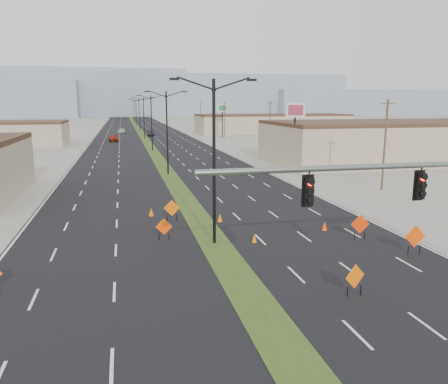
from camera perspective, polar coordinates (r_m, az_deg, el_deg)
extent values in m
plane|color=gray|center=(16.90, 7.59, -19.16)|extent=(600.00, 600.00, 0.00)
cube|color=black|center=(114.00, -10.43, 7.00)|extent=(25.00, 400.00, 0.02)
cube|color=#2B4117|center=(114.00, -10.43, 7.00)|extent=(2.00, 400.00, 0.04)
cube|color=tan|center=(70.76, 20.87, 6.03)|extent=(36.00, 18.00, 5.50)
cube|color=tan|center=(131.06, 6.33, 8.78)|extent=(44.00, 16.00, 5.00)
cube|color=#8596A6|center=(316.85, -4.95, 12.45)|extent=(220.00, 50.00, 28.00)
cube|color=#8596A6|center=(355.64, 18.70, 10.99)|extent=(160.00, 50.00, 18.00)
cube|color=#8596A6|center=(334.55, -17.70, 12.25)|extent=(140.00, 50.00, 32.00)
cylinder|color=slate|center=(18.93, 20.84, 3.19)|extent=(16.00, 0.24, 0.24)
cube|color=black|center=(17.39, 10.99, 0.11)|extent=(0.50, 0.28, 1.30)
sphere|color=#FF0C05|center=(17.18, 11.25, 1.15)|extent=(0.22, 0.22, 0.22)
cube|color=black|center=(19.94, 24.24, 0.74)|extent=(0.50, 0.28, 1.30)
sphere|color=#FF0C05|center=(19.75, 24.60, 1.66)|extent=(0.22, 0.22, 0.22)
cylinder|color=black|center=(26.34, -1.31, 3.67)|extent=(0.20, 0.20, 10.00)
cube|color=black|center=(25.76, -6.54, 14.46)|extent=(0.55, 0.24, 0.14)
cube|color=black|center=(26.69, 3.64, 14.40)|extent=(0.55, 0.24, 0.14)
cylinder|color=black|center=(53.93, -7.44, 7.60)|extent=(0.20, 0.20, 10.00)
cube|color=black|center=(53.65, -10.09, 12.79)|extent=(0.55, 0.24, 0.14)
cube|color=black|center=(54.11, -5.10, 12.91)|extent=(0.55, 0.24, 0.14)
cylinder|color=black|center=(81.80, -9.43, 8.84)|extent=(0.20, 0.20, 10.00)
cube|color=black|center=(81.62, -11.20, 12.25)|extent=(0.55, 0.24, 0.14)
cube|color=black|center=(81.92, -7.91, 12.36)|extent=(0.55, 0.24, 0.14)
cylinder|color=black|center=(109.74, -10.42, 9.45)|extent=(0.20, 0.20, 10.00)
cube|color=black|center=(109.60, -11.74, 11.99)|extent=(0.55, 0.24, 0.14)
cube|color=black|center=(109.82, -9.29, 12.08)|extent=(0.55, 0.24, 0.14)
cylinder|color=black|center=(137.70, -11.00, 9.81)|extent=(0.20, 0.20, 10.00)
cube|color=black|center=(137.59, -12.06, 11.83)|extent=(0.55, 0.24, 0.14)
cube|color=black|center=(137.77, -10.11, 11.91)|extent=(0.55, 0.24, 0.14)
cylinder|color=black|center=(165.68, -11.39, 10.05)|extent=(0.20, 0.20, 10.00)
cube|color=black|center=(165.58, -12.27, 11.73)|extent=(0.55, 0.24, 0.14)
cube|color=black|center=(165.73, -10.65, 11.79)|extent=(0.55, 0.24, 0.14)
cylinder|color=black|center=(193.66, -11.67, 10.22)|extent=(0.20, 0.20, 10.00)
cube|color=black|center=(193.58, -12.42, 11.65)|extent=(0.55, 0.24, 0.14)
cube|color=black|center=(193.71, -11.04, 11.71)|extent=(0.55, 0.24, 0.14)
cylinder|color=#4C3823|center=(46.30, 20.25, 5.73)|extent=(0.20, 0.20, 9.00)
cube|color=#4C3823|center=(46.12, 20.61, 10.80)|extent=(1.60, 0.10, 0.10)
cylinder|color=#4C3823|center=(77.89, 5.99, 8.44)|extent=(0.20, 0.20, 9.00)
cube|color=#4C3823|center=(77.78, 6.05, 11.46)|extent=(1.60, 0.10, 0.10)
cylinder|color=#4C3823|center=(111.54, 0.07, 9.41)|extent=(0.20, 0.20, 9.00)
cube|color=#4C3823|center=(111.46, 0.07, 11.52)|extent=(1.60, 0.10, 0.10)
cylinder|color=#4C3823|center=(145.82, -3.10, 9.89)|extent=(0.20, 0.20, 9.00)
cube|color=#4C3823|center=(145.77, -3.12, 11.50)|extent=(1.60, 0.10, 0.10)
imported|color=maroon|center=(103.43, -14.26, 6.86)|extent=(2.33, 4.99, 1.65)
imported|color=black|center=(119.37, -9.60, 7.62)|extent=(2.00, 5.08, 1.65)
imported|color=#A9AEB2|center=(130.86, -13.23, 7.74)|extent=(2.40, 4.83, 1.35)
cube|color=#E94204|center=(28.10, -7.85, -4.51)|extent=(1.07, 0.14, 1.07)
cylinder|color=black|center=(28.27, -8.45, -5.84)|extent=(0.05, 0.05, 0.44)
cylinder|color=black|center=(28.32, -7.19, -5.77)|extent=(0.05, 0.05, 0.44)
cube|color=#E15F04|center=(32.46, -6.85, -2.09)|extent=(1.18, 0.33, 1.21)
cylinder|color=black|center=(32.61, -7.43, -3.41)|extent=(0.05, 0.05, 0.50)
cylinder|color=black|center=(32.68, -6.20, -3.35)|extent=(0.05, 0.05, 0.50)
cube|color=#F26005|center=(20.85, 16.75, -10.52)|extent=(1.10, 0.37, 1.14)
cylinder|color=black|center=(20.96, 15.83, -12.45)|extent=(0.05, 0.05, 0.47)
cylinder|color=black|center=(21.27, 17.43, -12.18)|extent=(0.05, 0.05, 0.47)
cube|color=#F73205|center=(29.23, 17.36, -4.03)|extent=(1.23, 0.22, 1.23)
cylinder|color=black|center=(29.26, 16.66, -5.54)|extent=(0.05, 0.05, 0.51)
cylinder|color=black|center=(29.62, 17.87, -5.41)|extent=(0.05, 0.05, 0.51)
cube|color=#ED4005|center=(27.47, 23.69, -5.34)|extent=(1.31, 0.07, 1.31)
cylinder|color=black|center=(27.49, 22.91, -7.05)|extent=(0.05, 0.05, 0.54)
cylinder|color=black|center=(27.93, 24.19, -6.87)|extent=(0.05, 0.05, 0.54)
cone|color=orange|center=(27.60, 3.98, -6.07)|extent=(0.33, 0.33, 0.54)
cone|color=#FF6E05|center=(32.23, -0.54, -3.38)|extent=(0.42, 0.42, 0.62)
cone|color=#FC4705|center=(30.88, 13.00, -4.36)|extent=(0.38, 0.38, 0.61)
cone|color=#F75D05|center=(34.29, -9.50, -2.61)|extent=(0.46, 0.46, 0.65)
cylinder|color=black|center=(58.91, 9.16, 6.49)|extent=(0.24, 0.24, 7.16)
cube|color=white|center=(58.70, 9.29, 10.52)|extent=(2.85, 0.79, 1.88)
cube|color=#9E3447|center=(58.52, 9.36, 10.52)|extent=(2.24, 0.40, 1.32)
cylinder|color=black|center=(112.85, -0.22, 8.90)|extent=(0.24, 0.24, 6.88)
cube|color=white|center=(112.73, -0.22, 10.92)|extent=(2.72, 0.37, 1.81)
cube|color=#2E7349|center=(112.54, -0.20, 10.92)|extent=(2.17, 0.06, 1.27)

